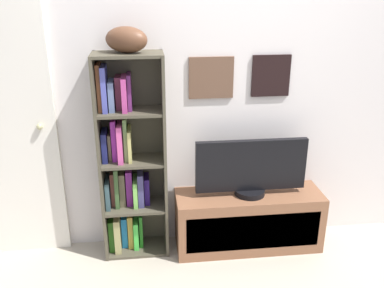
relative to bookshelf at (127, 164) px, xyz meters
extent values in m
cube|color=silver|center=(0.68, 0.13, 0.58)|extent=(4.80, 0.06, 2.54)
cube|color=brown|center=(0.61, 0.09, 0.58)|extent=(0.31, 0.02, 0.29)
cube|color=#9A99A7|center=(0.61, 0.08, 0.58)|extent=(0.26, 0.01, 0.24)
cube|color=black|center=(1.03, 0.09, 0.59)|extent=(0.27, 0.02, 0.29)
cube|color=slate|center=(1.03, 0.08, 0.59)|extent=(0.22, 0.01, 0.24)
cube|color=#464132|center=(-0.18, -0.03, 0.05)|extent=(0.02, 0.26, 1.47)
cube|color=#464132|center=(0.26, -0.03, 0.05)|extent=(0.02, 0.26, 1.47)
cube|color=#464132|center=(0.04, 0.09, 0.05)|extent=(0.46, 0.01, 1.47)
cube|color=#464132|center=(0.04, -0.03, -0.68)|extent=(0.42, 0.25, 0.02)
cube|color=#464132|center=(0.04, -0.03, -0.32)|extent=(0.42, 0.25, 0.02)
cube|color=#464132|center=(0.04, -0.03, 0.04)|extent=(0.42, 0.25, 0.02)
cube|color=#464132|center=(0.04, -0.03, 0.40)|extent=(0.42, 0.25, 0.02)
cube|color=#464132|center=(0.04, -0.03, 0.77)|extent=(0.42, 0.25, 0.02)
cube|color=#275D17|center=(-0.14, 0.00, -0.54)|extent=(0.04, 0.18, 0.25)
cube|color=#978E59|center=(-0.10, -0.01, -0.53)|extent=(0.04, 0.21, 0.27)
cube|color=#207EC7|center=(-0.05, 0.02, -0.55)|extent=(0.04, 0.13, 0.25)
cube|color=olive|center=(0.00, 0.01, -0.54)|extent=(0.04, 0.15, 0.27)
cube|color=green|center=(0.04, 0.00, -0.56)|extent=(0.04, 0.17, 0.22)
cube|color=#216C1B|center=(0.07, 0.02, -0.54)|extent=(0.02, 0.14, 0.26)
cube|color=#334D54|center=(-0.15, -0.01, -0.21)|extent=(0.03, 0.20, 0.21)
cube|color=brown|center=(-0.11, 0.02, -0.18)|extent=(0.03, 0.13, 0.25)
cube|color=#36522A|center=(-0.08, 0.00, -0.16)|extent=(0.03, 0.17, 0.30)
cube|color=brown|center=(-0.04, 0.02, -0.19)|extent=(0.04, 0.15, 0.25)
cube|color=#651C6E|center=(0.01, 0.02, -0.18)|extent=(0.04, 0.14, 0.27)
cube|color=#72BC4F|center=(0.05, 0.00, -0.21)|extent=(0.03, 0.19, 0.20)
cube|color=#3A3764|center=(0.09, 0.00, -0.19)|extent=(0.04, 0.18, 0.25)
cube|color=#231154|center=(0.13, 0.02, -0.21)|extent=(0.04, 0.14, 0.20)
cube|color=#191D52|center=(-0.14, 0.00, 0.15)|extent=(0.04, 0.18, 0.21)
cube|color=brown|center=(-0.11, 0.02, 0.14)|extent=(0.02, 0.14, 0.19)
cube|color=purple|center=(-0.08, 0.01, 0.19)|extent=(0.03, 0.15, 0.29)
cube|color=#CB4B90|center=(-0.04, -0.02, 0.18)|extent=(0.03, 0.21, 0.27)
cube|color=#65884A|center=(0.00, 0.00, 0.20)|extent=(0.02, 0.17, 0.31)
cube|color=tan|center=(0.03, -0.01, 0.16)|extent=(0.02, 0.19, 0.22)
cube|color=brown|center=(-0.15, 0.00, 0.56)|extent=(0.03, 0.17, 0.31)
cube|color=#4C51AE|center=(-0.11, -0.01, 0.55)|extent=(0.03, 0.19, 0.30)
cube|color=slate|center=(-0.07, 0.00, 0.50)|extent=(0.04, 0.18, 0.20)
cube|color=#5D2337|center=(-0.03, 0.02, 0.52)|extent=(0.04, 0.14, 0.22)
cube|color=#B23B83|center=(0.01, -0.01, 0.52)|extent=(0.03, 0.20, 0.23)
cube|color=#5B245D|center=(0.04, 0.01, 0.52)|extent=(0.03, 0.16, 0.24)
ellipsoid|color=brown|center=(0.04, -0.03, 0.87)|extent=(0.32, 0.27, 0.16)
cube|color=brown|center=(0.88, -0.07, -0.47)|extent=(1.08, 0.35, 0.44)
cube|color=brown|center=(0.88, -0.24, -0.47)|extent=(0.97, 0.01, 0.28)
cylinder|color=black|center=(0.88, -0.07, -0.23)|extent=(0.22, 0.22, 0.04)
cube|color=black|center=(0.88, -0.07, -0.02)|extent=(0.80, 0.04, 0.38)
cube|color=white|center=(0.88, -0.09, -0.02)|extent=(0.76, 0.01, 0.34)
cube|color=beige|center=(-0.89, 0.06, -0.12)|extent=(0.55, 0.01, 0.74)
sphere|color=tan|center=(-0.57, 0.03, 0.29)|extent=(0.04, 0.04, 0.04)
camera|label=1|loc=(0.14, -2.74, 1.20)|focal=39.15mm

